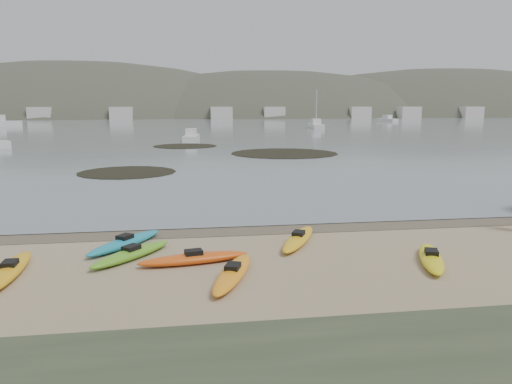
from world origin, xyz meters
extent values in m
plane|color=tan|center=(0.00, 0.00, 0.00)|extent=(600.00, 600.00, 0.00)
plane|color=brown|center=(0.00, -0.30, 0.00)|extent=(60.00, 60.00, 0.00)
plane|color=slate|center=(0.00, 300.00, 0.01)|extent=(1200.00, 1200.00, 0.00)
ellipsoid|color=yellow|center=(4.95, -5.68, 0.17)|extent=(1.87, 3.40, 0.34)
ellipsoid|color=#E15413|center=(-2.73, -4.57, 0.17)|extent=(3.72, 1.35, 0.34)
ellipsoid|color=#F0AB14|center=(-8.29, -4.89, 0.17)|extent=(0.79, 3.87, 0.34)
ellipsoid|color=#60B023|center=(-4.80, -3.74, 0.17)|extent=(2.82, 3.21, 0.34)
ellipsoid|color=orange|center=(-1.62, -6.18, 0.17)|extent=(1.93, 3.76, 0.34)
ellipsoid|color=teal|center=(-5.16, -2.28, 0.17)|extent=(2.77, 3.48, 0.34)
ellipsoid|color=yellow|center=(1.20, -2.72, 0.17)|extent=(2.34, 3.72, 0.34)
cylinder|color=black|center=(-7.16, 17.85, 0.03)|extent=(7.28, 7.28, 0.04)
cylinder|color=black|center=(7.47, 30.34, 0.03)|extent=(11.09, 11.09, 0.04)
cylinder|color=black|center=(-2.64, 40.74, 0.03)|extent=(7.68, 7.68, 0.04)
cube|color=silver|center=(-1.69, 49.48, 0.45)|extent=(2.56, 6.63, 0.90)
cube|color=silver|center=(24.39, 80.02, 0.54)|extent=(2.78, 7.88, 1.08)
cube|color=silver|center=(54.82, 115.24, 0.51)|extent=(3.88, 7.59, 1.02)
ellipsoid|color=#384235|center=(-45.00, 195.00, -18.00)|extent=(220.00, 120.00, 80.00)
ellipsoid|color=#384235|center=(35.00, 190.00, -15.30)|extent=(200.00, 110.00, 68.00)
ellipsoid|color=#384235|center=(120.00, 200.00, -17.10)|extent=(230.00, 130.00, 76.00)
cube|color=beige|center=(-42.00, 145.00, 2.00)|extent=(7.00, 5.00, 4.00)
cube|color=beige|center=(-18.00, 145.00, 2.00)|extent=(7.00, 5.00, 4.00)
cube|color=beige|center=(6.00, 145.00, 2.00)|extent=(7.00, 5.00, 4.00)
cube|color=beige|center=(30.00, 145.00, 2.00)|extent=(7.00, 5.00, 4.00)
cube|color=beige|center=(54.00, 145.00, 2.00)|extent=(7.00, 5.00, 4.00)
cube|color=beige|center=(78.00, 145.00, 2.00)|extent=(7.00, 5.00, 4.00)
cube|color=beige|center=(102.00, 145.00, 2.00)|extent=(7.00, 5.00, 4.00)
camera|label=1|loc=(-3.03, -20.32, 5.16)|focal=35.00mm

